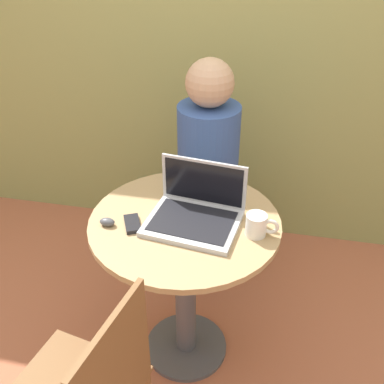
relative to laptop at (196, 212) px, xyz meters
name	(u,v)px	position (x,y,z in m)	size (l,w,h in m)	color
ground_plane	(186,347)	(-0.04, -0.01, -0.80)	(12.00, 12.00, 0.00)	#B26042
back_wall	(227,17)	(-0.04, 1.01, 0.50)	(7.00, 0.05, 2.60)	#939956
round_table	(185,259)	(-0.04, -0.01, -0.24)	(0.75, 0.75, 0.76)	#4C4C51
laptop	(196,212)	(0.00, 0.00, 0.00)	(0.37, 0.32, 0.21)	#B7B7BC
cell_phone	(132,224)	(-0.23, -0.08, -0.03)	(0.10, 0.12, 0.02)	black
computer_mouse	(107,222)	(-0.32, -0.10, -0.02)	(0.06, 0.04, 0.03)	#4C4C51
coffee_cup	(257,225)	(0.24, -0.04, 0.00)	(0.12, 0.08, 0.09)	white
person_seated	(208,187)	(-0.05, 0.61, -0.27)	(0.32, 0.48, 1.22)	brown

